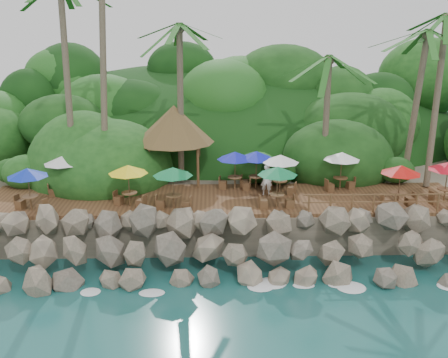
{
  "coord_description": "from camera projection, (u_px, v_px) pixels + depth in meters",
  "views": [
    {
      "loc": [
        -0.66,
        -20.69,
        11.73
      ],
      "look_at": [
        0.0,
        6.0,
        3.4
      ],
      "focal_mm": 41.28,
      "sensor_mm": 36.0,
      "label": 1
    }
  ],
  "objects": [
    {
      "name": "jungle_hill",
      "position": [
        219.0,
        157.0,
        45.68
      ],
      "size": [
        44.8,
        28.0,
        15.4
      ],
      "primitive_type": "ellipsoid",
      "color": "#143811",
      "rests_on": "ground"
    },
    {
      "name": "waiter",
      "position": [
        266.0,
        180.0,
        28.55
      ],
      "size": [
        0.7,
        0.51,
        1.76
      ],
      "primitive_type": "imported",
      "rotation": [
        0.0,
        0.0,
        2.99
      ],
      "color": "white",
      "rests_on": "terrace"
    },
    {
      "name": "land_base",
      "position": [
        221.0,
        169.0,
        38.21
      ],
      "size": [
        32.0,
        25.2,
        2.1
      ],
      "primitive_type": "cube",
      "color": "gray",
      "rests_on": "ground"
    },
    {
      "name": "foam_line",
      "position": [
        227.0,
        286.0,
        23.53
      ],
      "size": [
        25.2,
        0.8,
        0.06
      ],
      "color": "white",
      "rests_on": "ground"
    },
    {
      "name": "railing",
      "position": [
        385.0,
        201.0,
        26.07
      ],
      "size": [
        8.3,
        0.1,
        1.0
      ],
      "color": "brown",
      "rests_on": "terrace"
    },
    {
      "name": "ground",
      "position": [
        227.0,
        290.0,
        23.26
      ],
      "size": [
        140.0,
        140.0,
        0.0
      ],
      "primitive_type": "plane",
      "color": "#19514F",
      "rests_on": "ground"
    },
    {
      "name": "seawall",
      "position": [
        226.0,
        248.0,
        24.82
      ],
      "size": [
        29.0,
        4.0,
        2.3
      ],
      "primitive_type": null,
      "color": "gray",
      "rests_on": "ground"
    },
    {
      "name": "jungle_foliage",
      "position": [
        221.0,
        187.0,
        37.57
      ],
      "size": [
        44.0,
        16.0,
        12.0
      ],
      "primitive_type": null,
      "color": "#143811",
      "rests_on": "ground"
    },
    {
      "name": "terrace",
      "position": [
        224.0,
        200.0,
        28.33
      ],
      "size": [
        26.0,
        5.0,
        0.2
      ],
      "primitive_type": "cube",
      "color": "brown",
      "rests_on": "land_base"
    },
    {
      "name": "dining_clusters",
      "position": [
        225.0,
        166.0,
        27.62
      ],
      "size": [
        23.85,
        5.27,
        2.24
      ],
      "color": "brown",
      "rests_on": "terrace"
    },
    {
      "name": "palms",
      "position": [
        257.0,
        8.0,
        28.04
      ],
      "size": [
        26.96,
        6.92,
        14.89
      ],
      "color": "brown",
      "rests_on": "ground"
    },
    {
      "name": "palapa",
      "position": [
        174.0,
        124.0,
        30.41
      ],
      "size": [
        4.75,
        4.75,
        4.6
      ],
      "color": "brown",
      "rests_on": "ground"
    }
  ]
}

